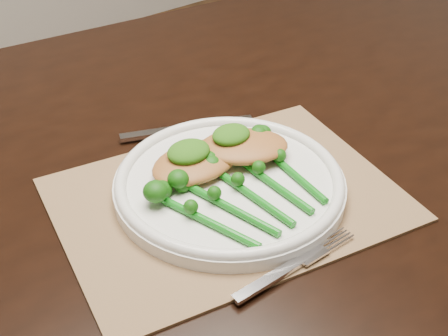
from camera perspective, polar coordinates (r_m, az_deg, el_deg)
dining_table at (r=1.15m, az=-2.19°, el=-13.03°), size 1.70×1.10×0.75m
placemat at (r=0.79m, az=0.31°, el=-2.87°), size 0.47×0.38×0.00m
dinner_plate at (r=0.79m, az=0.50°, el=-1.35°), size 0.29×0.29×0.03m
knife at (r=0.91m, az=-4.54°, el=3.49°), size 0.19×0.09×0.01m
fork at (r=0.70m, az=7.18°, el=-8.31°), size 0.17×0.02×0.01m
chicken_fillet_left at (r=0.80m, az=-2.66°, el=0.54°), size 0.12×0.09×0.02m
chicken_fillet_right at (r=0.82m, az=1.81°, el=2.01°), size 0.14×0.13×0.02m
pesto_dollop_left at (r=0.79m, az=-3.26°, el=1.51°), size 0.06×0.05×0.02m
pesto_dollop_right at (r=0.82m, az=0.66°, el=3.07°), size 0.05×0.04×0.02m
broccolini_bundle at (r=0.76m, az=2.39°, el=-2.40°), size 0.18×0.20×0.04m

